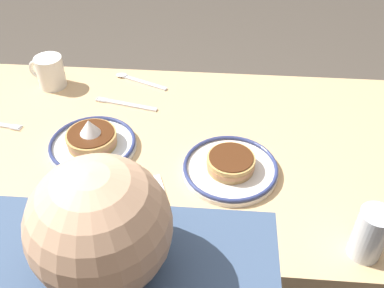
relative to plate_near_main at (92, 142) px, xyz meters
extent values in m
cube|color=tan|center=(-0.20, -0.03, -0.05)|extent=(1.35, 0.78, 0.05)
cylinder|color=tan|center=(-0.78, -0.32, -0.42)|extent=(0.06, 0.06, 0.70)
cylinder|color=tan|center=(0.38, -0.32, -0.42)|extent=(0.06, 0.06, 0.70)
cylinder|color=white|center=(0.00, 0.00, -0.02)|extent=(0.24, 0.24, 0.01)
torus|color=navy|center=(0.00, 0.00, 0.00)|extent=(0.23, 0.23, 0.01)
cylinder|color=tan|center=(0.00, 0.00, 0.00)|extent=(0.13, 0.13, 0.01)
cylinder|color=tan|center=(0.00, 0.00, 0.01)|extent=(0.13, 0.13, 0.01)
cylinder|color=tan|center=(0.00, 0.00, 0.02)|extent=(0.14, 0.14, 0.01)
cylinder|color=#4C2814|center=(0.00, 0.00, 0.03)|extent=(0.12, 0.12, 0.00)
cone|color=white|center=(0.00, 0.00, 0.05)|extent=(0.06, 0.06, 0.04)
cylinder|color=silver|center=(-0.37, 0.06, -0.02)|extent=(0.24, 0.24, 0.01)
torus|color=navy|center=(-0.37, 0.06, 0.00)|extent=(0.24, 0.24, 0.01)
cylinder|color=tan|center=(-0.37, 0.06, 0.00)|extent=(0.12, 0.12, 0.01)
cylinder|color=tan|center=(-0.37, 0.06, 0.01)|extent=(0.12, 0.12, 0.01)
cylinder|color=tan|center=(-0.37, 0.06, 0.02)|extent=(0.12, 0.12, 0.01)
cylinder|color=#4C2814|center=(-0.37, 0.06, 0.03)|extent=(0.11, 0.11, 0.00)
cylinder|color=white|center=(0.21, -0.29, 0.03)|extent=(0.09, 0.09, 0.10)
torus|color=white|center=(0.25, -0.30, 0.03)|extent=(0.07, 0.03, 0.07)
cylinder|color=brown|center=(0.21, -0.29, 0.06)|extent=(0.07, 0.07, 0.01)
cylinder|color=silver|center=(-0.66, 0.29, 0.04)|extent=(0.07, 0.07, 0.13)
cylinder|color=black|center=(-0.66, 0.29, 0.02)|extent=(0.06, 0.06, 0.09)
cube|color=white|center=(-0.15, 0.18, -0.02)|extent=(0.19, 0.18, 0.00)
cube|color=silver|center=(0.24, -0.06, -0.02)|extent=(0.03, 0.01, 0.00)
cube|color=silver|center=(0.24, -0.06, -0.02)|extent=(0.03, 0.01, 0.00)
cube|color=silver|center=(0.24, -0.07, -0.02)|extent=(0.03, 0.01, 0.00)
cube|color=silver|center=(0.24, -0.08, -0.02)|extent=(0.03, 0.01, 0.00)
cube|color=silver|center=(-0.05, -0.20, -0.02)|extent=(0.19, 0.06, 0.01)
cube|color=silver|center=(0.03, -0.23, -0.02)|extent=(0.03, 0.01, 0.00)
cube|color=silver|center=(0.03, -0.23, -0.02)|extent=(0.03, 0.01, 0.00)
cube|color=silver|center=(0.03, -0.22, -0.02)|extent=(0.03, 0.01, 0.00)
cube|color=silver|center=(0.03, -0.21, -0.02)|extent=(0.03, 0.01, 0.00)
cube|color=silver|center=(-0.08, -0.33, -0.02)|extent=(0.17, 0.09, 0.01)
ellipsoid|color=silver|center=(0.00, -0.37, -0.02)|extent=(0.04, 0.03, 0.01)
sphere|color=tan|center=(-0.20, 0.55, 0.34)|extent=(0.18, 0.18, 0.18)
cylinder|color=tan|center=(-0.15, 0.37, 0.02)|extent=(0.08, 0.08, 0.26)
camera|label=1|loc=(-0.34, 0.88, 0.77)|focal=41.36mm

